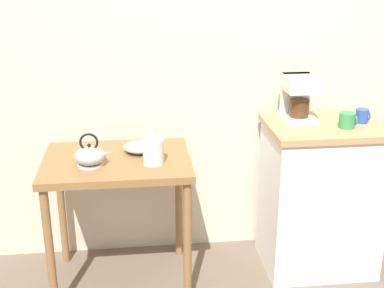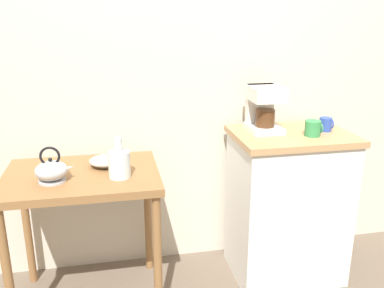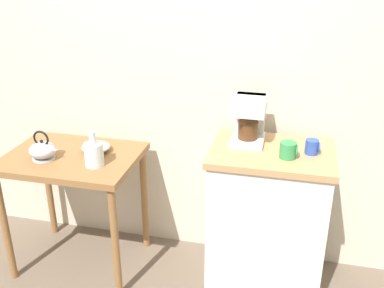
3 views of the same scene
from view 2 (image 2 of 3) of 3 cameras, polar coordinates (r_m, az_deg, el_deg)
The scene contains 10 objects.
ground_plane at distance 2.61m, azimuth 0.31°, elevation -19.24°, with size 8.00×8.00×0.00m, color #6B5B4C.
back_wall at distance 2.54m, azimuth 0.61°, elevation 13.88°, with size 4.40×0.10×2.80m, color beige.
wooden_table at distance 2.26m, azimuth -14.74°, elevation -6.51°, with size 0.79×0.59×0.77m.
kitchen_counter at distance 2.59m, azimuth 12.92°, elevation -8.16°, with size 0.67×0.50×0.91m.
bowl_stoneware at distance 2.27m, azimuth -11.79°, elevation -2.26°, with size 0.18×0.18×0.06m.
teakettle at distance 2.13m, azimuth -18.72°, elevation -3.48°, with size 0.19×0.16×0.18m.
glass_carafe_vase at distance 2.10m, azimuth -9.97°, elevation -2.63°, with size 0.11×0.11×0.21m.
coffee_maker at distance 2.43m, azimuth 9.83°, elevation 5.15°, with size 0.18×0.22×0.26m.
mug_tall_green at distance 2.39m, azimuth 16.30°, elevation 2.08°, with size 0.09×0.09×0.09m.
mug_blue at distance 2.52m, azimuth 17.92°, elevation 2.59°, with size 0.08×0.07×0.08m.
Camera 2 is at (-0.43, -2.05, 1.56)m, focal length 38.79 mm.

